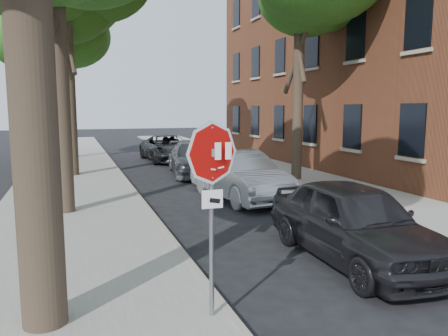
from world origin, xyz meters
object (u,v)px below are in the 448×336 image
(apartment_building, at_px, (399,16))
(tree_far, at_px, (61,29))
(car_a, at_px, (354,221))
(car_d, at_px, (168,148))
(stop_sign, at_px, (212,181))
(car_c, at_px, (193,159))
(car_b, at_px, (239,175))

(apartment_building, relative_size, tree_far, 2.17)
(apartment_building, bearing_deg, tree_far, 156.96)
(apartment_building, distance_m, car_a, 18.27)
(car_d, bearing_deg, apartment_building, -23.19)
(stop_sign, relative_size, car_c, 0.54)
(tree_far, relative_size, car_d, 1.81)
(stop_sign, relative_size, car_a, 0.59)
(apartment_building, distance_m, tree_far, 18.18)
(car_b, bearing_deg, stop_sign, -119.05)
(tree_far, xyz_separation_m, car_a, (5.32, -19.61, -6.46))
(car_a, bearing_deg, apartment_building, 49.30)
(stop_sign, height_order, car_d, stop_sign)
(car_a, xyz_separation_m, car_d, (0.00, 16.92, -0.04))
(apartment_building, height_order, car_c, apartment_building)
(apartment_building, distance_m, stop_sign, 21.10)
(car_b, relative_size, car_c, 0.97)
(tree_far, bearing_deg, stop_sign, -84.54)
(car_d, bearing_deg, stop_sign, -102.12)
(car_a, height_order, car_b, car_b)
(apartment_building, bearing_deg, stop_sign, -136.35)
(car_a, distance_m, car_d, 16.92)
(apartment_building, relative_size, car_d, 3.91)
(apartment_building, xyz_separation_m, car_d, (-11.40, 4.42, -6.94))
(tree_far, relative_size, car_b, 2.00)
(car_d, bearing_deg, car_a, -91.98)
(car_b, xyz_separation_m, car_c, (0.00, 5.62, -0.07))
(apartment_building, distance_m, car_d, 14.06)
(tree_far, distance_m, car_a, 21.32)
(apartment_building, bearing_deg, car_d, 158.79)
(apartment_building, relative_size, car_a, 4.54)
(tree_far, relative_size, car_a, 2.10)
(tree_far, height_order, car_b, tree_far)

